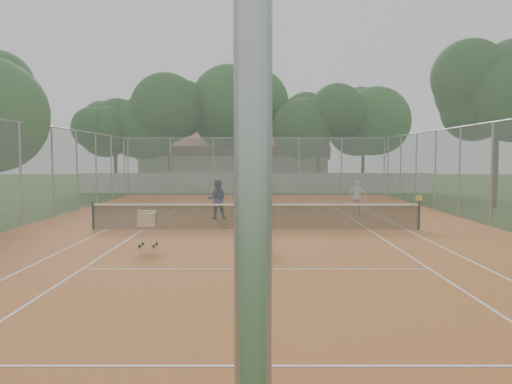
{
  "coord_description": "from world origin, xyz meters",
  "views": [
    {
      "loc": [
        0.01,
        -18.03,
        2.67
      ],
      "look_at": [
        0.0,
        1.5,
        1.3
      ],
      "focal_mm": 35.0,
      "sensor_mm": 36.0,
      "label": 1
    }
  ],
  "objects_px": {
    "tennis_net": "(256,217)",
    "clubhouse": "(235,162)",
    "player_near": "(257,220)",
    "ball_hopper": "(148,228)",
    "player_far_left": "(217,199)",
    "player_far_right": "(357,197)"
  },
  "relations": [
    {
      "from": "tennis_net",
      "to": "player_far_left",
      "type": "relative_size",
      "value": 7.09
    },
    {
      "from": "player_near",
      "to": "ball_hopper",
      "type": "height_order",
      "value": "player_near"
    },
    {
      "from": "player_far_left",
      "to": "ball_hopper",
      "type": "height_order",
      "value": "player_far_left"
    },
    {
      "from": "tennis_net",
      "to": "clubhouse",
      "type": "relative_size",
      "value": 0.72
    },
    {
      "from": "player_near",
      "to": "clubhouse",
      "type": "bearing_deg",
      "value": 78.87
    },
    {
      "from": "clubhouse",
      "to": "player_near",
      "type": "height_order",
      "value": "clubhouse"
    },
    {
      "from": "player_far_left",
      "to": "player_far_right",
      "type": "distance_m",
      "value": 6.53
    },
    {
      "from": "tennis_net",
      "to": "player_near",
      "type": "bearing_deg",
      "value": -89.54
    },
    {
      "from": "tennis_net",
      "to": "clubhouse",
      "type": "height_order",
      "value": "clubhouse"
    },
    {
      "from": "tennis_net",
      "to": "ball_hopper",
      "type": "xyz_separation_m",
      "value": [
        -3.18,
        -3.49,
        0.07
      ]
    },
    {
      "from": "clubhouse",
      "to": "player_near",
      "type": "xyz_separation_m",
      "value": [
        2.03,
        -32.52,
        -1.37
      ]
    },
    {
      "from": "player_far_right",
      "to": "player_far_left",
      "type": "bearing_deg",
      "value": 32.54
    },
    {
      "from": "player_near",
      "to": "ball_hopper",
      "type": "bearing_deg",
      "value": 164.62
    },
    {
      "from": "ball_hopper",
      "to": "player_far_right",
      "type": "bearing_deg",
      "value": 34.37
    },
    {
      "from": "tennis_net",
      "to": "clubhouse",
      "type": "xyz_separation_m",
      "value": [
        -2.0,
        29.0,
        1.69
      ]
    },
    {
      "from": "player_far_left",
      "to": "ball_hopper",
      "type": "bearing_deg",
      "value": 73.07
    },
    {
      "from": "tennis_net",
      "to": "player_far_left",
      "type": "xyz_separation_m",
      "value": [
        -1.68,
        3.27,
        0.35
      ]
    },
    {
      "from": "player_near",
      "to": "player_far_right",
      "type": "relative_size",
      "value": 1.01
    },
    {
      "from": "tennis_net",
      "to": "player_far_right",
      "type": "xyz_separation_m",
      "value": [
        4.66,
        4.82,
        0.31
      ]
    },
    {
      "from": "clubhouse",
      "to": "player_far_left",
      "type": "distance_m",
      "value": 25.77
    },
    {
      "from": "player_far_left",
      "to": "player_far_right",
      "type": "xyz_separation_m",
      "value": [
        6.34,
        1.56,
        -0.04
      ]
    },
    {
      "from": "ball_hopper",
      "to": "clubhouse",
      "type": "bearing_deg",
      "value": 75.63
    }
  ]
}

